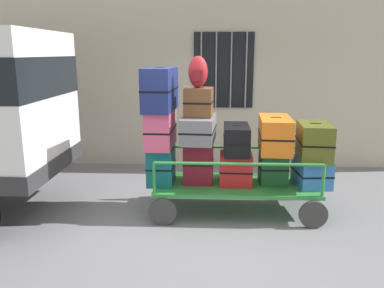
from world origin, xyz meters
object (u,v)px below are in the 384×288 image
Objects in this scene: suitcase_midleft_bottom at (198,162)px; suitcase_midleft_top at (199,102)px; suitcase_midleft_middle at (199,129)px; luggage_cart at (235,188)px; suitcase_left_top at (160,89)px; suitcase_midright_bottom at (273,167)px; suitcase_left_bottom at (161,165)px; suitcase_left_middle at (161,129)px; suitcase_right_bottom at (312,172)px; suitcase_right_middle at (314,141)px; suitcase_midright_middle at (275,134)px; backpack at (198,72)px; suitcase_center_middle at (236,139)px; suitcase_center_bottom at (236,169)px.

suitcase_midleft_top reaches higher than suitcase_midleft_bottom.
suitcase_midleft_middle reaches higher than suitcase_midleft_bottom.
suitcase_left_top reaches higher than luggage_cart.
suitcase_midright_bottom reaches higher than luggage_cart.
suitcase_left_bottom is 1.18× the size of suitcase_midright_bottom.
suitcase_midright_bottom is (1.11, 0.02, -0.07)m from suitcase_midleft_bottom.
suitcase_midleft_bottom is at bearing 0.55° from suitcase_left_middle.
suitcase_left_top is 1.96× the size of suitcase_midleft_top.
suitcase_midleft_middle reaches higher than suitcase_right_bottom.
suitcase_right_middle is (0.00, -0.02, 0.47)m from suitcase_right_bottom.
suitcase_midleft_bottom is 1.26× the size of suitcase_midright_bottom.
suitcase_right_bottom is at bearing -0.85° from suitcase_left_middle.
suitcase_right_bottom is (2.22, -0.01, -0.07)m from suitcase_left_bottom.
suitcase_midleft_middle is 1.11m from suitcase_midright_middle.
suitcase_midleft_top is 0.43m from backpack.
suitcase_midleft_top reaches higher than suitcase_midleft_middle.
suitcase_right_bottom is (1.66, -0.05, -1.02)m from suitcase_midleft_top.
suitcase_midleft_top is (-0.55, 0.04, 1.29)m from luggage_cart.
suitcase_center_middle is (1.11, 0.03, -0.73)m from suitcase_left_top.
suitcase_left_bottom is at bearing -179.36° from suitcase_midright_middle.
suitcase_midright_bottom is 0.56m from suitcase_right_bottom.
suitcase_left_middle is 1.76m from suitcase_midright_bottom.
suitcase_midleft_top is 0.88× the size of suitcase_center_bottom.
suitcase_center_middle reaches higher than suitcase_right_bottom.
suitcase_right_middle is at bearing -1.71° from suitcase_midleft_middle.
suitcase_left_bottom is 1.11m from suitcase_center_bottom.
backpack is at bearing -173.36° from suitcase_center_middle.
suitcase_midleft_middle is at bearing -90.00° from suitcase_midleft_bottom.
suitcase_center_bottom is at bearing -0.89° from suitcase_midleft_bottom.
suitcase_midleft_top is 0.72× the size of suitcase_right_bottom.
suitcase_center_bottom is (1.11, -0.00, -0.59)m from suitcase_left_middle.
suitcase_midleft_middle reaches higher than suitcase_center_middle.
suitcase_left_top is at bearing -177.02° from suitcase_midleft_top.
suitcase_center_middle is (0.55, 0.02, 0.35)m from suitcase_midleft_bottom.
suitcase_midright_bottom is (1.66, 0.04, -0.02)m from suitcase_left_bottom.
suitcase_left_top reaches higher than suitcase_midright_bottom.
suitcase_midleft_bottom is at bearing 179.75° from suitcase_midright_middle.
suitcase_left_top reaches higher than suitcase_midleft_bottom.
luggage_cart is 1.42m from suitcase_left_middle.
suitcase_midleft_top is (0.55, 0.04, 0.94)m from suitcase_left_bottom.
suitcase_midright_middle is at bearing -1.08° from suitcase_midleft_top.
luggage_cart is at bearing -90.00° from suitcase_center_bottom.
suitcase_midleft_bottom is 0.66m from suitcase_center_middle.
suitcase_midleft_middle is 1.34× the size of suitcase_right_bottom.
suitcase_midleft_bottom is at bearing -178.39° from suitcase_center_middle.
suitcase_midleft_top is 1.47m from suitcase_midright_bottom.
suitcase_left_middle is 1.25× the size of suitcase_right_bottom.
luggage_cart is at bearing -175.95° from suitcase_midright_bottom.
luggage_cart is 1.81m from backpack.
suitcase_right_middle is (1.66, -0.08, -0.55)m from suitcase_midleft_top.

